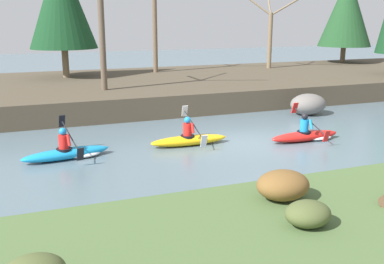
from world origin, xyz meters
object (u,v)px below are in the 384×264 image
at_px(kayaker_lead, 308,135).
at_px(kayaker_middle, 190,139).
at_px(kayaker_trailing, 70,152).
at_px(boulder_midstream, 308,104).

relative_size(kayaker_lead, kayaker_middle, 1.00).
height_order(kayaker_lead, kayaker_trailing, same).
bearing_deg(kayaker_middle, boulder_midstream, 23.32).
distance_m(kayaker_lead, boulder_midstream, 4.53).
bearing_deg(boulder_midstream, kayaker_lead, -124.90).
relative_size(kayaker_trailing, boulder_midstream, 1.67).
height_order(kayaker_lead, boulder_midstream, kayaker_lead).
xyz_separation_m(kayaker_lead, kayaker_trailing, (-8.15, 0.83, 0.00)).
bearing_deg(boulder_midstream, kayaker_middle, -157.52).
distance_m(kayaker_middle, kayaker_trailing, 4.01).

